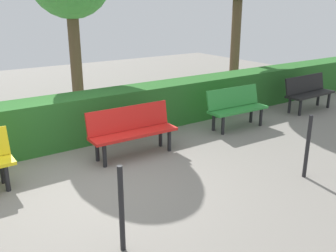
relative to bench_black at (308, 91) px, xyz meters
The scene contains 7 objects.
ground_plane 6.38m from the bench_black, ahead, with size 22.87×22.87×0.00m, color gray.
bench_black is the anchor object (origin of this frame).
bench_green 2.50m from the bench_black, ahead, with size 1.40×0.52×0.86m.
bench_red 5.11m from the bench_black, ahead, with size 1.59×0.49×0.86m.
hedge_row 5.26m from the bench_black, 12.28° to the right, with size 18.87×0.73×0.91m, color #266023.
railing_post_mid 4.13m from the bench_black, 35.34° to the left, with size 0.06×0.06×1.00m, color black.
railing_post_far 6.98m from the bench_black, 20.03° to the left, with size 0.06×0.06×1.00m, color black.
Camera 1 is at (1.85, 4.73, 2.57)m, focal length 40.18 mm.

